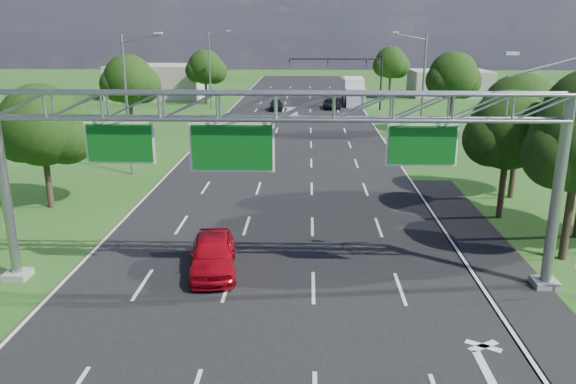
{
  "coord_description": "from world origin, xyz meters",
  "views": [
    {
      "loc": [
        1.52,
        -9.85,
        10.4
      ],
      "look_at": [
        0.7,
        12.75,
        3.79
      ],
      "focal_mm": 35.0,
      "sensor_mm": 36.0,
      "label": 1
    }
  ],
  "objects_px": {
    "sign_gantry": "(278,121)",
    "red_coupe": "(213,254)",
    "traffic_signal": "(354,70)",
    "box_truck": "(354,92)"
  },
  "relations": [
    {
      "from": "sign_gantry",
      "to": "red_coupe",
      "type": "height_order",
      "value": "sign_gantry"
    },
    {
      "from": "sign_gantry",
      "to": "traffic_signal",
      "type": "bearing_deg",
      "value": 82.32
    },
    {
      "from": "traffic_signal",
      "to": "box_truck",
      "type": "xyz_separation_m",
      "value": [
        0.52,
        6.54,
        -3.46
      ]
    },
    {
      "from": "sign_gantry",
      "to": "traffic_signal",
      "type": "xyz_separation_m",
      "value": [
        7.15,
        53.0,
        -1.72
      ]
    },
    {
      "from": "red_coupe",
      "to": "box_truck",
      "type": "height_order",
      "value": "box_truck"
    },
    {
      "from": "box_truck",
      "to": "sign_gantry",
      "type": "bearing_deg",
      "value": -96.1
    },
    {
      "from": "sign_gantry",
      "to": "box_truck",
      "type": "bearing_deg",
      "value": 82.66
    },
    {
      "from": "red_coupe",
      "to": "traffic_signal",
      "type": "bearing_deg",
      "value": 71.0
    },
    {
      "from": "red_coupe",
      "to": "box_truck",
      "type": "bearing_deg",
      "value": 71.71
    },
    {
      "from": "red_coupe",
      "to": "sign_gantry",
      "type": "bearing_deg",
      "value": -27.06
    }
  ]
}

